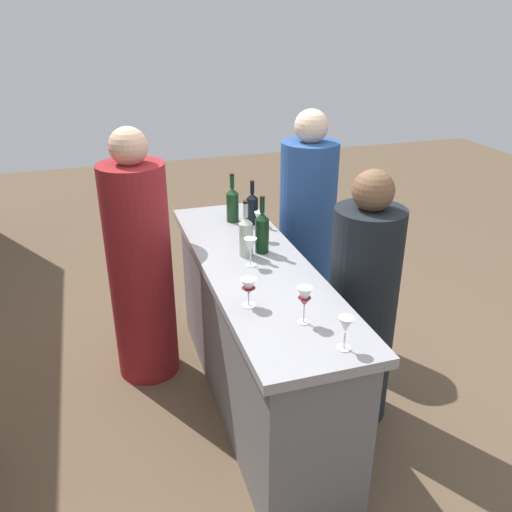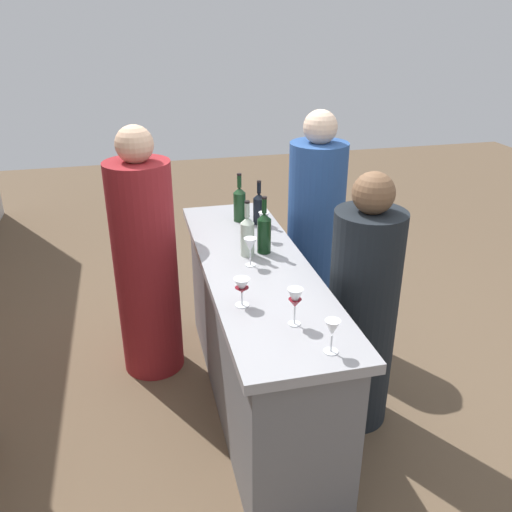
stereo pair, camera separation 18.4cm
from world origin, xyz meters
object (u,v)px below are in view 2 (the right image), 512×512
wine_bottle_second_left_dark_green (264,232)px  person_left_guest (315,239)px  wine_bottle_leftmost_clear_pale (247,235)px  person_right_guest (146,266)px  wine_glass_near_center (332,329)px  wine_glass_near_right (295,300)px  person_center_guest (362,315)px  wine_bottle_second_right_olive_green (240,203)px  wine_glass_far_left (250,246)px  wine_bottle_center_near_black (259,208)px  wine_glass_near_left (264,220)px  wine_glass_far_center (242,287)px

wine_bottle_second_left_dark_green → person_left_guest: 0.78m
wine_bottle_leftmost_clear_pale → wine_bottle_second_left_dark_green: bearing=-79.8°
person_right_guest → wine_glass_near_center: bearing=-74.9°
wine_glass_near_right → person_center_guest: (0.39, -0.52, -0.38)m
wine_glass_near_right → wine_bottle_second_right_olive_green: bearing=-1.4°
person_left_guest → person_center_guest: size_ratio=1.10×
wine_glass_far_left → person_left_guest: size_ratio=0.10×
wine_glass_near_center → wine_glass_far_left: wine_glass_far_left is taller
wine_glass_near_center → wine_glass_near_right: wine_glass_near_right is taller
wine_bottle_center_near_black → person_center_guest: (-0.85, -0.38, -0.36)m
wine_bottle_second_right_olive_green → person_center_guest: 1.12m
wine_glass_near_center → person_center_guest: person_center_guest is taller
person_right_guest → wine_bottle_center_near_black: bearing=-5.6°
wine_bottle_leftmost_clear_pale → wine_bottle_second_left_dark_green: size_ratio=0.97×
wine_glass_near_left → wine_glass_near_center: wine_glass_near_left is taller
wine_bottle_center_near_black → wine_glass_near_left: wine_bottle_center_near_black is taller
wine_glass_near_left → wine_glass_near_center: 1.22m
wine_bottle_second_left_dark_green → wine_glass_far_left: 0.19m
person_center_guest → wine_bottle_center_near_black: bearing=-69.9°
wine_bottle_second_left_dark_green → wine_glass_far_center: 0.63m
wine_bottle_second_left_dark_green → wine_glass_far_center: wine_bottle_second_left_dark_green is taller
wine_bottle_second_left_dark_green → wine_glass_near_center: bearing=-178.9°
wine_bottle_leftmost_clear_pale → wine_glass_near_right: size_ratio=1.84×
person_left_guest → wine_glass_near_right: bearing=45.6°
wine_bottle_second_left_dark_green → wine_glass_far_left: (-0.15, 0.12, -0.01)m
wine_glass_near_right → person_center_guest: size_ratio=0.12×
wine_bottle_leftmost_clear_pale → wine_glass_near_center: 1.02m
wine_bottle_center_near_black → person_left_guest: 0.52m
wine_glass_near_right → wine_glass_far_left: wine_glass_near_right is taller
wine_bottle_center_near_black → wine_glass_far_left: size_ratio=1.80×
wine_glass_near_center → wine_glass_far_left: 0.89m
wine_glass_far_left → person_right_guest: person_right_guest is taller
wine_glass_far_left → wine_glass_near_center: bearing=-171.1°
wine_bottle_leftmost_clear_pale → wine_bottle_center_near_black: wine_bottle_leftmost_clear_pale is taller
wine_glass_near_left → person_right_guest: person_right_guest is taller
person_left_guest → wine_glass_near_center: bearing=51.6°
person_left_guest → person_right_guest: size_ratio=1.01×
wine_bottle_second_left_dark_green → person_left_guest: person_left_guest is taller
wine_glass_near_left → wine_bottle_second_left_dark_green: bearing=166.3°
wine_bottle_leftmost_clear_pale → person_left_guest: size_ratio=0.20×
wine_glass_near_left → wine_glass_far_center: size_ratio=1.22×
wine_glass_far_left → wine_bottle_center_near_black: bearing=-18.0°
wine_bottle_leftmost_clear_pale → wine_glass_near_center: bearing=-173.1°
wine_bottle_second_right_olive_green → wine_glass_near_center: (-1.56, -0.05, -0.01)m
wine_glass_near_left → wine_glass_near_center: size_ratio=1.16×
wine_bottle_center_near_black → wine_glass_far_left: bearing=162.0°
wine_glass_far_left → person_right_guest: bearing=45.9°
wine_bottle_second_right_olive_green → wine_bottle_center_near_black: bearing=-125.1°
wine_glass_near_right → person_right_guest: (1.17, 0.61, -0.31)m
wine_glass_far_center → person_right_guest: (0.96, 0.42, -0.29)m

